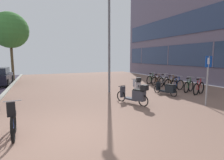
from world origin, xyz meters
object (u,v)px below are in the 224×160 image
object	(u,v)px
bicycle_rack_06	(151,80)
scooter_near	(137,85)
scooter_mid	(167,89)
bicycle_rack_01	(189,86)
lamp_post	(109,39)
parking_sign	(208,75)
bicycle_foreground	(12,123)
bicycle_rack_02	(177,85)
bicycle_rack_05	(157,81)
bicycle_rack_04	(164,82)
scooter_far	(136,95)
street_tree	(10,30)
bicycle_rack_03	(171,83)
bicycle_rack_00	(199,88)

from	to	relation	value
bicycle_rack_06	scooter_near	size ratio (longest dim) A/B	0.81
scooter_mid	bicycle_rack_01	bearing A→B (deg)	7.37
scooter_near	lamp_post	bearing A→B (deg)	166.16
bicycle_rack_06	parking_sign	bearing A→B (deg)	-104.91
bicycle_foreground	scooter_near	bearing A→B (deg)	33.57
bicycle_rack_02	bicycle_rack_05	xyz separation A→B (m)	(0.16, 2.36, -0.01)
bicycle_rack_06	scooter_mid	distance (m)	4.57
bicycle_rack_02	parking_sign	distance (m)	4.06
bicycle_rack_04	scooter_far	size ratio (longest dim) A/B	0.79
scooter_near	parking_sign	size ratio (longest dim) A/B	0.70
bicycle_rack_02	street_tree	bearing A→B (deg)	137.21
lamp_post	street_tree	size ratio (longest dim) A/B	0.94
bicycle_rack_01	bicycle_rack_05	distance (m)	3.15
scooter_mid	lamp_post	distance (m)	4.61
bicycle_rack_04	scooter_near	size ratio (longest dim) A/B	0.87
bicycle_rack_02	street_tree	xyz separation A→B (m)	(-10.86, 10.05, 4.36)
scooter_mid	bicycle_foreground	bearing A→B (deg)	-160.45
bicycle_rack_03	scooter_near	size ratio (longest dim) A/B	0.89
bicycle_rack_03	bicycle_rack_04	bearing A→B (deg)	92.49
bicycle_foreground	parking_sign	bearing A→B (deg)	1.48
scooter_mid	scooter_far	world-z (taller)	scooter_far
scooter_near	scooter_mid	size ratio (longest dim) A/B	0.91
bicycle_rack_04	bicycle_rack_05	size ratio (longest dim) A/B	1.04
bicycle_rack_04	scooter_far	bearing A→B (deg)	-141.54
bicycle_foreground	scooter_mid	world-z (taller)	bicycle_foreground
bicycle_rack_00	parking_sign	xyz separation A→B (m)	(-1.84, -1.99, 1.05)
bicycle_rack_05	lamp_post	distance (m)	5.68
bicycle_rack_02	bicycle_rack_03	xyz separation A→B (m)	(0.19, 0.79, 0.00)
bicycle_foreground	bicycle_rack_05	world-z (taller)	bicycle_foreground
bicycle_rack_01	bicycle_rack_04	bearing A→B (deg)	91.72
scooter_mid	bicycle_rack_02	bearing A→B (deg)	31.32
bicycle_foreground	scooter_mid	bearing A→B (deg)	19.55
bicycle_rack_00	bicycle_rack_03	distance (m)	2.36
bicycle_rack_00	parking_sign	world-z (taller)	parking_sign
bicycle_rack_00	parking_sign	bearing A→B (deg)	-132.72
bicycle_rack_04	parking_sign	world-z (taller)	parking_sign
bicycle_rack_01	scooter_near	xyz separation A→B (m)	(-2.95, 1.44, 0.09)
bicycle_rack_04	street_tree	size ratio (longest dim) A/B	0.22
scooter_far	bicycle_rack_01	bearing A→B (deg)	15.72
bicycle_rack_00	street_tree	world-z (taller)	street_tree
scooter_near	lamp_post	size ratio (longest dim) A/B	0.26
bicycle_rack_03	scooter_mid	world-z (taller)	bicycle_rack_03
bicycle_foreground	bicycle_rack_03	distance (m)	10.61
parking_sign	bicycle_rack_02	bearing A→B (deg)	65.39
bicycle_rack_01	bicycle_rack_05	world-z (taller)	bicycle_rack_01
bicycle_foreground	bicycle_rack_01	xyz separation A→B (m)	(9.62, 2.98, -0.05)
bicycle_rack_04	scooter_mid	world-z (taller)	bicycle_rack_04
scooter_mid	bicycle_rack_04	bearing A→B (deg)	54.47
bicycle_rack_03	scooter_mid	size ratio (longest dim) A/B	0.81
bicycle_rack_05	street_tree	xyz separation A→B (m)	(-11.02, 7.70, 4.37)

